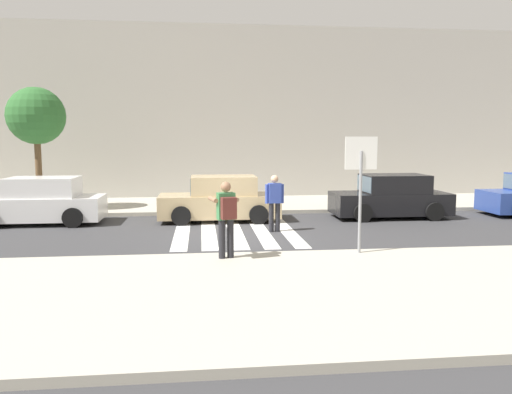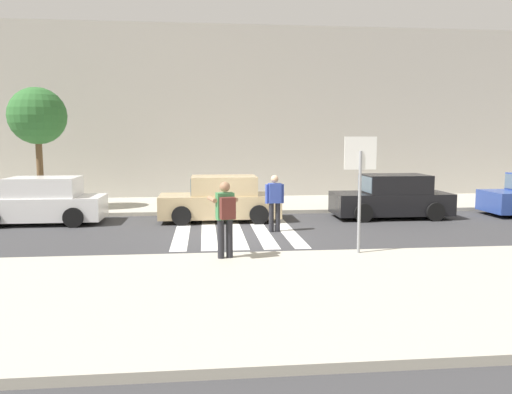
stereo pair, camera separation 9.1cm
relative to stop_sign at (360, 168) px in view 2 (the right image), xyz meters
name	(u,v)px [view 2 (the right image)]	position (x,y,z in m)	size (l,w,h in m)	color
ground_plane	(236,233)	(-2.68, 3.53, -2.13)	(120.00, 120.00, 0.00)	#38383A
sidewalk_near	(257,294)	(-2.68, -2.67, -2.06)	(60.00, 6.00, 0.14)	#B2AD9E
sidewalk_far	(227,205)	(-2.68, 9.53, -2.06)	(60.00, 4.80, 0.14)	#B2AD9E
building_facade_far	(222,115)	(-2.68, 13.93, 1.86)	(56.00, 4.00, 7.97)	#ADA89E
crosswalk_stripe_0	(182,232)	(-4.28, 3.73, -2.12)	(0.44, 5.20, 0.01)	silver
crosswalk_stripe_1	(209,232)	(-3.48, 3.73, -2.12)	(0.44, 5.20, 0.01)	silver
crosswalk_stripe_2	(235,231)	(-2.68, 3.73, -2.12)	(0.44, 5.20, 0.01)	silver
crosswalk_stripe_3	(261,231)	(-1.88, 3.73, -2.12)	(0.44, 5.20, 0.01)	silver
crosswalk_stripe_4	(287,230)	(-1.08, 3.73, -2.12)	(0.44, 5.20, 0.01)	silver
stop_sign	(360,168)	(0.00, 0.00, 0.00)	(0.76, 0.08, 2.72)	gray
photographer_with_backpack	(225,213)	(-3.14, -0.23, -0.96)	(0.69, 0.92, 1.72)	#232328
pedestrian_crossing	(275,200)	(-1.49, 3.60, -1.15)	(0.58, 0.27, 1.72)	#232328
parked_car_white	(41,202)	(-8.99, 5.83, -1.40)	(4.10, 1.92, 1.55)	white
parked_car_tan	(221,200)	(-3.04, 5.83, -1.40)	(4.10, 1.92, 1.55)	tan
parked_car_black	(392,198)	(3.05, 5.83, -1.40)	(4.10, 1.92, 1.55)	black
street_tree_west	(37,117)	(-9.74, 8.23, 1.50)	(2.11, 2.11, 4.58)	brown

